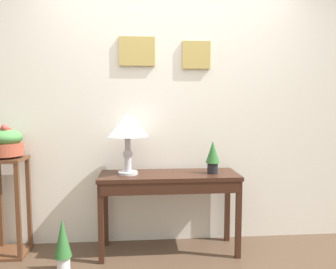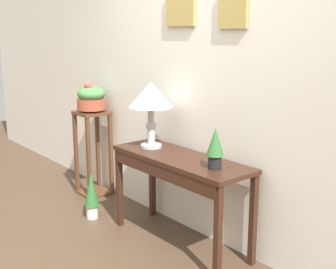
{
  "view_description": "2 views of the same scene",
  "coord_description": "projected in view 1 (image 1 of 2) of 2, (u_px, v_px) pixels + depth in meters",
  "views": [
    {
      "loc": [
        -0.27,
        -1.7,
        1.34
      ],
      "look_at": [
        -0.03,
        1.13,
        1.07
      ],
      "focal_mm": 33.93,
      "sensor_mm": 36.0,
      "label": 1
    },
    {
      "loc": [
        2.45,
        -1.08,
        1.66
      ],
      "look_at": [
        -0.24,
        1.14,
        0.85
      ],
      "focal_mm": 47.55,
      "sensor_mm": 36.0,
      "label": 2
    }
  ],
  "objects": [
    {
      "name": "pedestal_stand_left",
      "position": [
        9.0,
        207.0,
        2.81
      ],
      "size": [
        0.3,
        0.3,
        0.88
      ],
      "color": "#56331E",
      "rests_on": "ground"
    },
    {
      "name": "table_lamp",
      "position": [
        127.0,
        128.0,
        2.78
      ],
      "size": [
        0.37,
        0.37,
        0.54
      ],
      "color": "#B7B7BC",
      "rests_on": "console_table"
    },
    {
      "name": "potted_plant_floor",
      "position": [
        63.0,
        243.0,
        2.53
      ],
      "size": [
        0.14,
        0.14,
        0.44
      ],
      "color": "silver",
      "rests_on": "ground"
    },
    {
      "name": "back_wall_with_art",
      "position": [
        169.0,
        99.0,
        3.09
      ],
      "size": [
        9.0,
        0.13,
        2.8
      ],
      "color": "silver",
      "rests_on": "ground"
    },
    {
      "name": "console_table",
      "position": [
        169.0,
        185.0,
        2.83
      ],
      "size": [
        1.24,
        0.42,
        0.73
      ],
      "color": "#381E14",
      "rests_on": "ground"
    },
    {
      "name": "potted_plant_on_console",
      "position": [
        213.0,
        155.0,
        2.84
      ],
      "size": [
        0.13,
        0.13,
        0.29
      ],
      "color": "black",
      "rests_on": "console_table"
    },
    {
      "name": "planter_bowl_wide",
      "position": [
        6.0,
        142.0,
        2.76
      ],
      "size": [
        0.29,
        0.29,
        0.3
      ],
      "color": "#9E4733",
      "rests_on": "pedestal_stand_left"
    }
  ]
}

